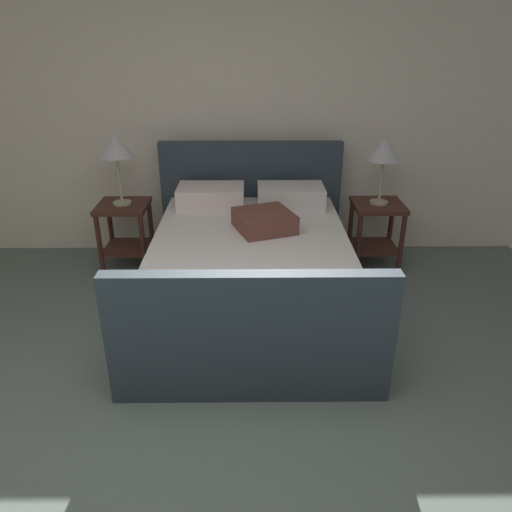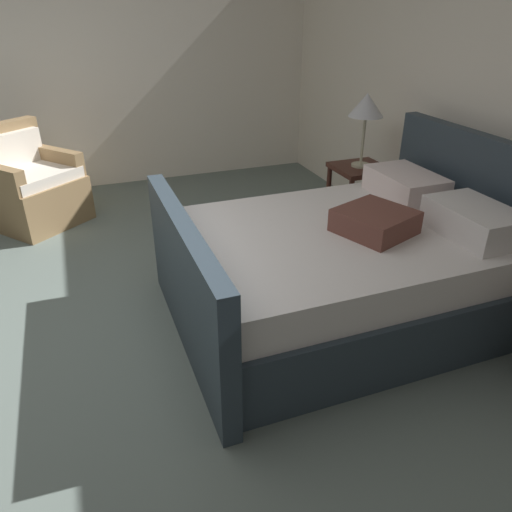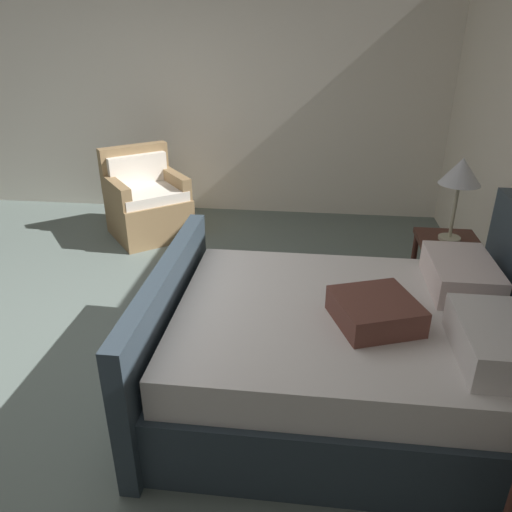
{
  "view_description": "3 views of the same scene",
  "coord_description": "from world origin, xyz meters",
  "px_view_note": "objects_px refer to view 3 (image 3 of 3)",
  "views": [
    {
      "loc": [
        0.31,
        -1.57,
        2.01
      ],
      "look_at": [
        0.33,
        1.12,
        0.76
      ],
      "focal_mm": 34.47,
      "sensor_mm": 36.0,
      "label": 1
    },
    {
      "loc": [
        2.67,
        0.28,
        1.87
      ],
      "look_at": [
        0.57,
        1.07,
        0.69
      ],
      "focal_mm": 34.12,
      "sensor_mm": 36.0,
      "label": 2
    },
    {
      "loc": [
        2.67,
        1.54,
        2.05
      ],
      "look_at": [
        0.19,
        1.25,
        0.87
      ],
      "focal_mm": 34.67,
      "sensor_mm": 36.0,
      "label": 3
    }
  ],
  "objects_px": {
    "table_lamp_left": "(461,174)",
    "armchair": "(146,203)",
    "bed": "(350,351)",
    "nightstand_left": "(445,263)"
  },
  "relations": [
    {
      "from": "bed",
      "to": "table_lamp_left",
      "type": "xyz_separation_m",
      "value": [
        -1.14,
        0.77,
        0.75
      ]
    },
    {
      "from": "bed",
      "to": "armchair",
      "type": "xyz_separation_m",
      "value": [
        -2.36,
        -1.98,
        -0.0
      ]
    },
    {
      "from": "bed",
      "to": "armchair",
      "type": "relative_size",
      "value": 2.08
    },
    {
      "from": "table_lamp_left",
      "to": "armchair",
      "type": "height_order",
      "value": "table_lamp_left"
    },
    {
      "from": "nightstand_left",
      "to": "armchair",
      "type": "distance_m",
      "value": 3.01
    },
    {
      "from": "table_lamp_left",
      "to": "armchair",
      "type": "distance_m",
      "value": 3.1
    },
    {
      "from": "table_lamp_left",
      "to": "armchair",
      "type": "relative_size",
      "value": 0.6
    },
    {
      "from": "nightstand_left",
      "to": "armchair",
      "type": "relative_size",
      "value": 0.59
    },
    {
      "from": "bed",
      "to": "nightstand_left",
      "type": "bearing_deg",
      "value": 146.02
    },
    {
      "from": "bed",
      "to": "armchair",
      "type": "distance_m",
      "value": 3.08
    }
  ]
}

